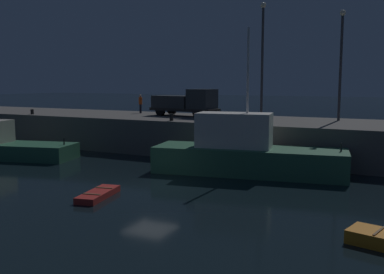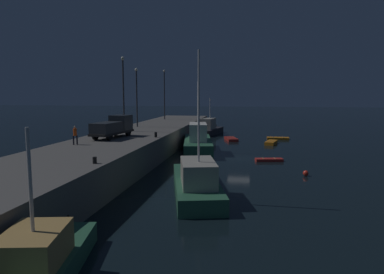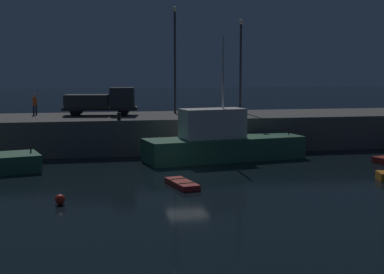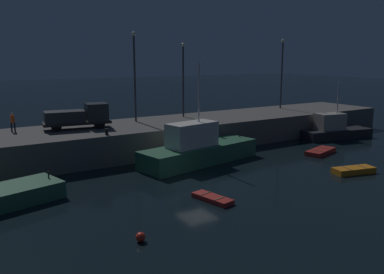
% 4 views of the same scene
% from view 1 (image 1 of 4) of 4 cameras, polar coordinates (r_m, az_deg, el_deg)
% --- Properties ---
extents(ground_plane, '(320.00, 320.00, 0.00)m').
position_cam_1_polar(ground_plane, '(24.33, -5.44, -6.25)').
color(ground_plane, black).
extents(pier_quay, '(66.58, 8.76, 2.73)m').
position_cam_1_polar(pier_quay, '(35.13, 5.42, 0.14)').
color(pier_quay, '#5B5956').
rests_on(pier_quay, ground).
extents(fishing_boat_blue, '(12.05, 5.29, 8.86)m').
position_cam_1_polar(fishing_boat_blue, '(27.28, 6.91, -2.10)').
color(fishing_boat_blue, '#2D6647').
rests_on(fishing_boat_blue, ground).
extents(rowboat_white_mid, '(1.59, 3.11, 0.35)m').
position_cam_1_polar(rowboat_white_mid, '(22.19, -12.06, -7.28)').
color(rowboat_white_mid, '#B22823').
rests_on(rowboat_white_mid, ground).
extents(lamp_post_west, '(0.44, 0.44, 9.13)m').
position_cam_1_polar(lamp_post_west, '(36.13, 9.11, 10.79)').
color(lamp_post_west, '#38383D').
rests_on(lamp_post_west, pier_quay).
extents(lamp_post_east, '(0.44, 0.44, 8.17)m').
position_cam_1_polar(lamp_post_east, '(35.08, 18.75, 9.81)').
color(lamp_post_east, '#38383D').
rests_on(lamp_post_east, pier_quay).
extents(utility_truck, '(6.32, 2.79, 2.31)m').
position_cam_1_polar(utility_truck, '(37.45, -0.78, 4.49)').
color(utility_truck, black).
rests_on(utility_truck, pier_quay).
extents(dockworker, '(0.45, 0.45, 1.73)m').
position_cam_1_polar(dockworker, '(41.50, -6.70, 4.45)').
color(dockworker, black).
rests_on(dockworker, pier_quay).
extents(bollard_west, '(0.28, 0.28, 0.56)m').
position_cam_1_polar(bollard_west, '(33.16, -2.68, 2.60)').
color(bollard_west, black).
rests_on(bollard_west, pier_quay).
extents(bollard_central, '(0.28, 0.28, 0.45)m').
position_cam_1_polar(bollard_central, '(42.34, -20.00, 3.09)').
color(bollard_central, black).
rests_on(bollard_central, pier_quay).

